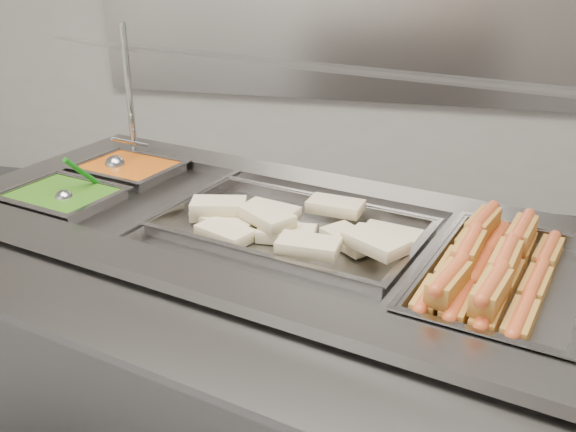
% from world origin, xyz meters
% --- Properties ---
extents(steam_counter, '(1.82, 1.18, 0.81)m').
position_xyz_m(steam_counter, '(0.05, 0.30, 0.40)').
color(steam_counter, slate).
rests_on(steam_counter, ground).
extents(tray_rail, '(1.61, 0.74, 0.05)m').
position_xyz_m(tray_rail, '(-0.07, -0.14, 0.76)').
color(tray_rail, gray).
rests_on(tray_rail, steam_counter).
extents(sneeze_guard, '(1.49, 0.66, 0.39)m').
position_xyz_m(sneeze_guard, '(0.11, 0.49, 1.13)').
color(sneeze_guard, silver).
rests_on(sneeze_guard, steam_counter).
extents(pan_hotdogs, '(0.43, 0.56, 0.09)m').
position_xyz_m(pan_hotdogs, '(0.59, 0.14, 0.77)').
color(pan_hotdogs, gray).
rests_on(pan_hotdogs, steam_counter).
extents(pan_wraps, '(0.68, 0.51, 0.06)m').
position_xyz_m(pan_wraps, '(0.10, 0.28, 0.78)').
color(pan_wraps, gray).
rests_on(pan_wraps, steam_counter).
extents(pan_beans, '(0.32, 0.28, 0.09)m').
position_xyz_m(pan_beans, '(-0.47, 0.58, 0.77)').
color(pan_beans, gray).
rests_on(pan_beans, steam_counter).
extents(pan_peas, '(0.32, 0.28, 0.09)m').
position_xyz_m(pan_peas, '(-0.54, 0.33, 0.77)').
color(pan_peas, gray).
rests_on(pan_peas, steam_counter).
extents(hotdogs_in_buns, '(0.33, 0.50, 0.11)m').
position_xyz_m(hotdogs_in_buns, '(0.56, 0.15, 0.81)').
color(hotdogs_in_buns, '#9C6220').
rests_on(hotdogs_in_buns, pan_hotdogs).
extents(tortilla_wraps, '(0.59, 0.32, 0.06)m').
position_xyz_m(tortilla_wraps, '(0.11, 0.26, 0.81)').
color(tortilla_wraps, '#C5B484').
rests_on(tortilla_wraps, pan_wraps).
extents(ladle, '(0.08, 0.18, 0.12)m').
position_xyz_m(ladle, '(-0.51, 0.58, 0.81)').
color(ladle, '#B6B6BB').
rests_on(ladle, pan_beans).
extents(serving_spoon, '(0.07, 0.15, 0.13)m').
position_xyz_m(serving_spoon, '(-0.52, 0.32, 0.81)').
color(serving_spoon, '#B6B6BB').
rests_on(serving_spoon, pan_peas).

